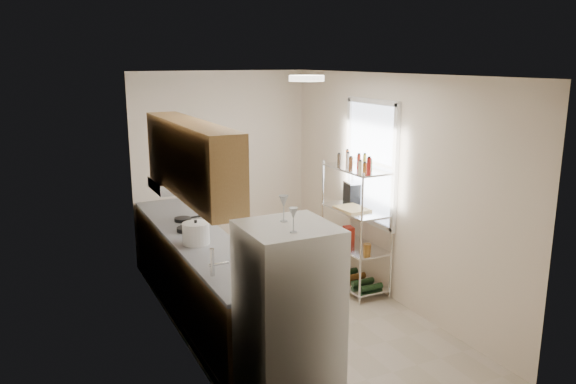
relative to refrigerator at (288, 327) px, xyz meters
name	(u,v)px	position (x,y,z in m)	size (l,w,h in m)	color
room	(292,200)	(0.87, 1.67, 0.51)	(2.52, 4.42, 2.62)	#B9AA96
counter_run	(199,276)	(-0.05, 2.11, -0.34)	(0.63, 3.51, 0.90)	#AB8349
upper_cabinets	(191,159)	(-0.18, 1.77, 1.02)	(0.33, 2.20, 0.72)	#AB8349
range_hood	(176,184)	(-0.13, 2.57, 0.60)	(0.50, 0.60, 0.12)	#B7BABC
window	(371,162)	(2.10, 2.02, 0.76)	(0.06, 1.00, 1.46)	white
bakers_rack	(357,201)	(1.88, 1.97, 0.31)	(0.45, 0.90, 1.73)	silver
ceiling_dome	(307,78)	(0.87, 1.37, 1.78)	(0.34, 0.34, 0.06)	white
refrigerator	(288,327)	(0.00, 0.00, 0.00)	(0.65, 0.65, 1.59)	white
wine_glass_a	(284,209)	(0.02, 0.11, 0.89)	(0.07, 0.07, 0.20)	silver
wine_glass_b	(293,220)	(-0.04, -0.16, 0.88)	(0.06, 0.06, 0.18)	silver
rice_cooker	(196,233)	(-0.13, 1.88, 0.22)	(0.28, 0.28, 0.22)	silver
frying_pan_large	(188,229)	(-0.08, 2.35, 0.13)	(0.24, 0.24, 0.04)	black
frying_pan_small	(183,219)	(-0.02, 2.75, 0.13)	(0.20, 0.20, 0.04)	black
cutting_board	(352,209)	(1.80, 1.96, 0.23)	(0.30, 0.39, 0.03)	tan
espresso_machine	(352,192)	(2.01, 2.30, 0.34)	(0.14, 0.21, 0.25)	black
storage_bag	(349,233)	(1.91, 2.18, -0.15)	(0.10, 0.15, 0.17)	#A52514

